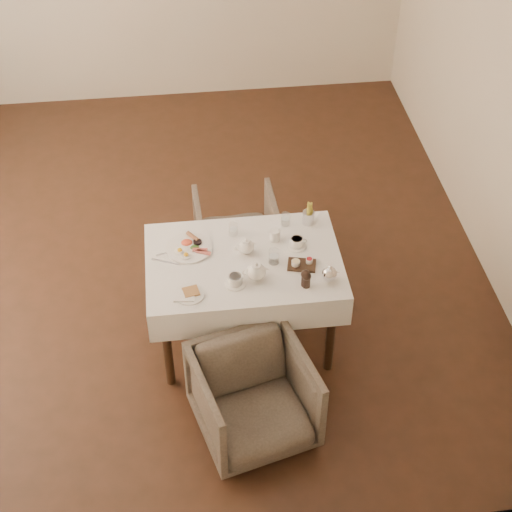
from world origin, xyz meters
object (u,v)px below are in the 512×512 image
object	(u,v)px
armchair_near	(254,398)
breakfast_plate	(189,247)
table	(244,273)
armchair_far	(236,231)
teapot_centre	(246,246)

from	to	relation	value
armchair_near	breakfast_plate	bearing A→B (deg)	93.86
table	breakfast_plate	xyz separation A→B (m)	(-0.35, 0.16, 0.13)
armchair_far	teapot_centre	world-z (taller)	teapot_centre
table	breakfast_plate	bearing A→B (deg)	155.90
breakfast_plate	teapot_centre	distance (m)	0.38
armchair_near	teapot_centre	bearing A→B (deg)	71.78
table	armchair_far	size ratio (longest dim) A/B	2.02
table	armchair_far	world-z (taller)	table
table	armchair_far	bearing A→B (deg)	87.98
breakfast_plate	armchair_far	bearing A→B (deg)	49.90
armchair_far	breakfast_plate	xyz separation A→B (m)	(-0.38, -0.69, 0.48)
teapot_centre	breakfast_plate	bearing A→B (deg)	157.15
armchair_far	teapot_centre	size ratio (longest dim) A/B	4.28
table	armchair_near	size ratio (longest dim) A/B	1.84
teapot_centre	table	bearing A→B (deg)	-118.17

